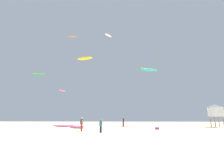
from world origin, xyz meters
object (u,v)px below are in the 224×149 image
lifeguard_tower (215,110)px  person_midground (123,121)px  kite_aloft_0 (85,58)px  kite_aloft_5 (148,70)px  person_foreground (101,125)px  kite_aloft_4 (62,91)px  kite_grounded_near (64,126)px  cooler_box (157,128)px  kite_aloft_3 (38,74)px  kite_aloft_1 (72,37)px  kite_aloft_2 (108,35)px  kite_grounded_mid (76,127)px  person_left (82,123)px

lifeguard_tower → person_midground: bearing=175.9°
kite_aloft_0 → kite_aloft_5: size_ratio=1.04×
person_foreground → kite_aloft_4: 38.11m
kite_grounded_near → cooler_box: bearing=-22.4°
person_midground → kite_aloft_3: kite_aloft_3 is taller
person_foreground → kite_aloft_3: 30.10m
kite_aloft_1 → kite_aloft_3: (-9.74, 4.96, -7.95)m
kite_aloft_3 → kite_aloft_4: kite_aloft_3 is taller
kite_aloft_2 → kite_grounded_near: bearing=-124.1°
kite_aloft_2 → kite_aloft_4: (-15.51, 9.05, -14.79)m
kite_grounded_mid → kite_aloft_2: bearing=75.0°
kite_aloft_1 → kite_aloft_5: size_ratio=0.51×
kite_grounded_near → kite_aloft_3: (-10.12, 7.87, 12.27)m
person_midground → person_left: (-5.64, -11.81, -0.03)m
kite_aloft_5 → lifeguard_tower: bearing=-8.9°
kite_grounded_mid → kite_aloft_5: kite_aloft_5 is taller
person_left → cooler_box: bearing=-4.7°
person_foreground → kite_aloft_2: size_ratio=0.56×
kite_grounded_mid → kite_aloft_3: size_ratio=0.95×
person_midground → kite_aloft_0: kite_aloft_0 is taller
kite_aloft_2 → kite_aloft_4: kite_aloft_2 is taller
kite_grounded_mid → kite_aloft_0: 21.14m
person_midground → kite_aloft_1: size_ratio=0.77×
person_foreground → kite_aloft_2: kite_aloft_2 is taller
person_midground → kite_aloft_2: bearing=-37.4°
lifeguard_tower → person_left: bearing=-155.3°
kite_grounded_mid → kite_grounded_near: bearing=130.5°
kite_aloft_1 → kite_aloft_4: bearing=112.9°
kite_aloft_3 → kite_aloft_1: bearing=-27.0°
person_foreground → kite_grounded_mid: 9.91m
kite_grounded_mid → person_midground: bearing=34.1°
person_foreground → kite_aloft_0: (-6.87, 21.26, 16.03)m
kite_aloft_3 → kite_aloft_4: bearing=79.5°
kite_aloft_5 → cooler_box: bearing=-94.7°
cooler_box → person_left: bearing=-159.9°
kite_aloft_5 → kite_aloft_4: bearing=143.0°
kite_grounded_near → kite_grounded_mid: bearing=-49.5°
cooler_box → kite_aloft_1: bearing=150.0°
kite_aloft_4 → kite_aloft_5: bearing=-37.0°
kite_aloft_0 → person_foreground: bearing=-72.1°
kite_aloft_0 → kite_grounded_near: bearing=-101.3°
cooler_box → kite_aloft_3: 32.68m
person_midground → kite_grounded_mid: size_ratio=0.52×
kite_aloft_0 → kite_aloft_3: bearing=-176.6°
kite_grounded_near → kite_aloft_5: bearing=5.9°
kite_grounded_near → kite_aloft_0: 18.88m
kite_grounded_near → kite_grounded_mid: (3.56, -4.17, -0.02)m
person_foreground → lifeguard_tower: (20.25, 12.62, 2.13)m
kite_aloft_0 → kite_aloft_1: kite_aloft_1 is taller
lifeguard_tower → kite_aloft_3: (-38.95, 7.93, 9.44)m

